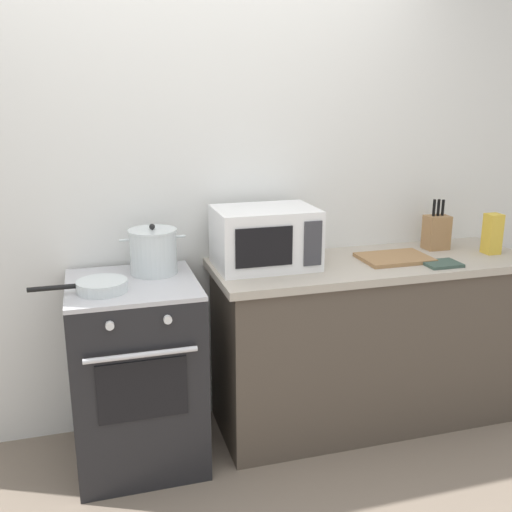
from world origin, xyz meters
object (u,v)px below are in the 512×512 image
object	(u,v)px
microwave	(265,238)
oven_mitt	(442,264)
stove	(137,372)
pasta_box	(492,234)
stock_pot	(153,251)
cutting_board	(394,258)
knife_block	(436,232)
frying_pan	(100,286)

from	to	relation	value
microwave	oven_mitt	world-z (taller)	microwave
stove	pasta_box	distance (m)	2.02
stock_pot	cutting_board	size ratio (longest dim) A/B	0.88
stove	oven_mitt	bearing A→B (deg)	-5.88
pasta_box	stove	bearing A→B (deg)	179.14
cutting_board	pasta_box	distance (m)	0.58
stock_pot	oven_mitt	bearing A→B (deg)	-11.03
knife_block	oven_mitt	distance (m)	0.35
stock_pot	oven_mitt	size ratio (longest dim) A/B	1.76
microwave	pasta_box	size ratio (longest dim) A/B	2.27
microwave	oven_mitt	bearing A→B (deg)	-15.27
knife_block	pasta_box	bearing A→B (deg)	-35.73
cutting_board	pasta_box	xyz separation A→B (m)	(0.57, -0.03, 0.10)
cutting_board	frying_pan	bearing A→B (deg)	-176.44
microwave	knife_block	xyz separation A→B (m)	(1.02, 0.06, -0.05)
stove	stock_pot	bearing A→B (deg)	45.14
frying_pan	oven_mitt	distance (m)	1.69
oven_mitt	cutting_board	bearing A→B (deg)	138.49
frying_pan	oven_mitt	world-z (taller)	frying_pan
cutting_board	stove	bearing A→B (deg)	-179.95
frying_pan	knife_block	size ratio (longest dim) A/B	1.50
cutting_board	oven_mitt	xyz separation A→B (m)	(0.18, -0.16, -0.00)
stove	stock_pot	xyz separation A→B (m)	(0.12, 0.12, 0.57)
stove	microwave	world-z (taller)	microwave
stove	pasta_box	size ratio (longest dim) A/B	4.18
oven_mitt	knife_block	bearing A→B (deg)	62.97
knife_block	pasta_box	world-z (taller)	knife_block
microwave	cutting_board	world-z (taller)	microwave
stove	frying_pan	bearing A→B (deg)	-147.19
frying_pan	pasta_box	world-z (taller)	pasta_box
pasta_box	oven_mitt	size ratio (longest dim) A/B	1.22
microwave	stock_pot	bearing A→B (deg)	175.89
stock_pot	frying_pan	world-z (taller)	stock_pot
microwave	oven_mitt	distance (m)	0.91
stove	microwave	size ratio (longest dim) A/B	1.84
microwave	cutting_board	bearing A→B (deg)	-6.44
frying_pan	microwave	xyz separation A→B (m)	(0.82, 0.17, 0.12)
frying_pan	microwave	world-z (taller)	microwave
frying_pan	cutting_board	xyz separation A→B (m)	(1.51, 0.09, -0.02)
cutting_board	pasta_box	size ratio (longest dim) A/B	1.64
microwave	pasta_box	distance (m)	1.27
stove	cutting_board	bearing A→B (deg)	0.05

